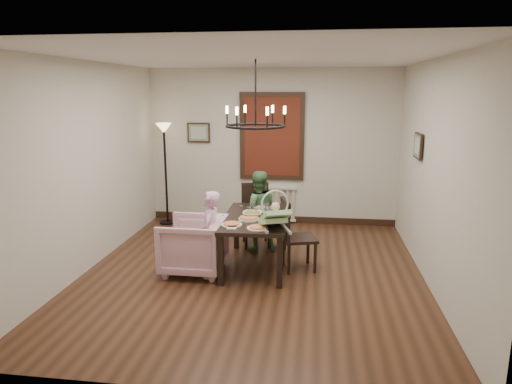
% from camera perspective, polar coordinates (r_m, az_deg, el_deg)
% --- Properties ---
extents(room_shell, '(4.51, 5.00, 2.81)m').
position_cam_1_polar(room_shell, '(6.20, 0.03, 3.23)').
color(room_shell, '#502D1B').
rests_on(room_shell, ground).
extents(dining_table, '(0.91, 1.55, 0.71)m').
position_cam_1_polar(dining_table, '(6.29, -0.05, -3.84)').
color(dining_table, black).
rests_on(dining_table, room_shell).
extents(chair_far, '(0.53, 0.53, 0.98)m').
position_cam_1_polar(chair_far, '(7.17, 0.04, -2.92)').
color(chair_far, black).
rests_on(chair_far, room_shell).
extents(chair_right, '(0.55, 0.55, 1.00)m').
position_cam_1_polar(chair_right, '(6.25, 5.43, -5.26)').
color(chair_right, black).
rests_on(chair_right, room_shell).
extents(armchair, '(0.83, 0.81, 0.75)m').
position_cam_1_polar(armchair, '(6.23, -7.85, -6.59)').
color(armchair, '#EAB3C8').
rests_on(armchair, room_shell).
extents(elderly_woman, '(0.23, 0.35, 0.95)m').
position_cam_1_polar(elderly_woman, '(6.02, -5.74, -6.20)').
color(elderly_woman, '#E8A4CD').
rests_on(elderly_woman, room_shell).
extents(seated_man, '(0.58, 0.50, 1.03)m').
position_cam_1_polar(seated_man, '(6.95, 0.24, -3.24)').
color(seated_man, '#487344').
rests_on(seated_man, room_shell).
extents(baby_bouncer, '(0.53, 0.61, 0.34)m').
position_cam_1_polar(baby_bouncer, '(5.69, 2.32, -2.99)').
color(baby_bouncer, '#AADB97').
rests_on(baby_bouncer, dining_table).
extents(salad_bowl, '(0.32, 0.32, 0.08)m').
position_cam_1_polar(salad_bowl, '(6.26, -0.45, -2.73)').
color(salad_bowl, white).
rests_on(salad_bowl, dining_table).
extents(pizza_platter, '(0.28, 0.28, 0.04)m').
position_cam_1_polar(pizza_platter, '(6.12, -0.87, -3.29)').
color(pizza_platter, tan).
rests_on(pizza_platter, dining_table).
extents(drinking_glass, '(0.08, 0.08, 0.15)m').
position_cam_1_polar(drinking_glass, '(6.28, 1.51, -2.35)').
color(drinking_glass, silver).
rests_on(drinking_glass, dining_table).
extents(window_blinds, '(1.00, 0.03, 1.40)m').
position_cam_1_polar(window_blinds, '(8.24, 2.00, 6.96)').
color(window_blinds, '#5E2112').
rests_on(window_blinds, room_shell).
extents(radiator, '(0.92, 0.12, 0.62)m').
position_cam_1_polar(radiator, '(8.47, 1.95, -1.47)').
color(radiator, silver).
rests_on(radiator, room_shell).
extents(picture_back, '(0.42, 0.03, 0.36)m').
position_cam_1_polar(picture_back, '(8.48, -7.18, 7.37)').
color(picture_back, black).
rests_on(picture_back, room_shell).
extents(picture_right, '(0.03, 0.42, 0.36)m').
position_cam_1_polar(picture_right, '(6.78, 19.60, 5.45)').
color(picture_right, black).
rests_on(picture_right, room_shell).
extents(floor_lamp, '(0.30, 0.30, 1.80)m').
position_cam_1_polar(floor_lamp, '(8.44, -11.21, 2.06)').
color(floor_lamp, black).
rests_on(floor_lamp, room_shell).
extents(chandelier, '(0.80, 0.80, 0.04)m').
position_cam_1_polar(chandelier, '(6.05, -0.05, 8.24)').
color(chandelier, black).
rests_on(chandelier, room_shell).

